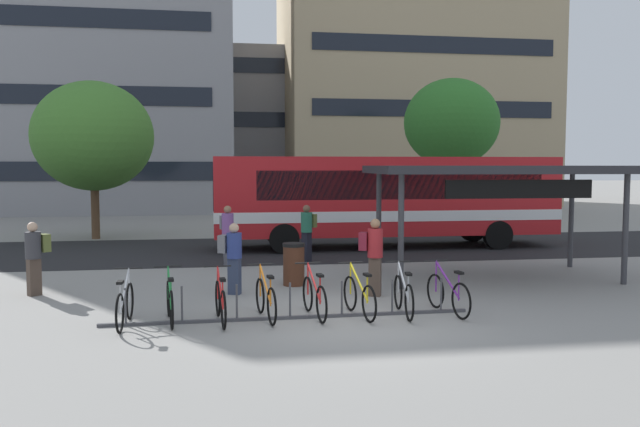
{
  "coord_description": "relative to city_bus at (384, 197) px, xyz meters",
  "views": [
    {
      "loc": [
        -2.36,
        -11.56,
        2.92
      ],
      "look_at": [
        0.18,
        4.71,
        1.66
      ],
      "focal_mm": 35.56,
      "sensor_mm": 36.0,
      "label": 1
    }
  ],
  "objects": [
    {
      "name": "bus_lane_asphalt",
      "position": [
        -3.34,
        -0.0,
        -1.77
      ],
      "size": [
        80.0,
        7.2,
        0.01
      ],
      "primitive_type": "cube",
      "color": "#232326",
      "rests_on": "ground"
    },
    {
      "name": "parked_bicycle_red_2",
      "position": [
        -5.74,
        -10.11,
        -1.39
      ],
      "size": [
        0.52,
        1.72,
        0.99
      ],
      "rotation": [
        0.0,
        0.0,
        1.67
      ],
      "color": "black",
      "rests_on": "ground"
    },
    {
      "name": "parked_bicycle_silver_0",
      "position": [
        -7.45,
        -10.1,
        -1.39
      ],
      "size": [
        0.52,
        1.72,
        0.99
      ],
      "rotation": [
        0.0,
        0.0,
        1.54
      ],
      "color": "black",
      "rests_on": "ground"
    },
    {
      "name": "street_tree_1",
      "position": [
        5.72,
        8.65,
        3.25
      ],
      "size": [
        4.73,
        4.73,
        7.23
      ],
      "color": "brown",
      "rests_on": "ground"
    },
    {
      "name": "parked_bicycle_red_4",
      "position": [
        -3.96,
        -9.95,
        -1.39
      ],
      "size": [
        0.52,
        1.72,
        0.99
      ],
      "rotation": [
        0.0,
        0.0,
        1.69
      ],
      "color": "black",
      "rests_on": "ground"
    },
    {
      "name": "building_left_wing",
      "position": [
        -15.11,
        20.93,
        8.93
      ],
      "size": [
        20.37,
        10.34,
        21.41
      ],
      "color": "gray",
      "rests_on": "ground"
    },
    {
      "name": "city_bus",
      "position": [
        0.0,
        0.0,
        0.0
      ],
      "size": [
        12.05,
        2.7,
        3.2
      ],
      "rotation": [
        0.0,
        0.0,
        3.13
      ],
      "color": "red",
      "rests_on": "ground"
    },
    {
      "name": "parked_bicycle_silver_6",
      "position": [
        -2.22,
        -10.05,
        -1.39
      ],
      "size": [
        0.52,
        1.72,
        0.99
      ],
      "rotation": [
        0.0,
        0.0,
        1.5
      ],
      "color": "black",
      "rests_on": "ground"
    },
    {
      "name": "commuter_olive_pack_1",
      "position": [
        -9.84,
        -6.96,
        -0.82
      ],
      "size": [
        0.6,
        0.57,
        1.65
      ],
      "rotation": [
        0.0,
        0.0,
        3.83
      ],
      "color": "#47382D",
      "rests_on": "ground"
    },
    {
      "name": "building_centre_block",
      "position": [
        -4.84,
        31.71,
        4.07
      ],
      "size": [
        15.93,
        13.84,
        11.68
      ],
      "color": "gray",
      "rests_on": "ground"
    },
    {
      "name": "commuter_olive_pack_2",
      "position": [
        -3.15,
        -3.03,
        -0.78
      ],
      "size": [
        0.59,
        0.59,
        1.73
      ],
      "rotation": [
        0.0,
        0.0,
        3.93
      ],
      "color": "black",
      "rests_on": "ground"
    },
    {
      "name": "commuter_maroon_pack_0",
      "position": [
        -2.37,
        -8.2,
        -0.77
      ],
      "size": [
        0.6,
        0.5,
        1.73
      ],
      "rotation": [
        0.0,
        0.0,
        5.86
      ],
      "color": "#47382D",
      "rests_on": "ground"
    },
    {
      "name": "trash_bin",
      "position": [
        -3.98,
        -6.66,
        -1.26
      ],
      "size": [
        0.55,
        0.55,
        1.03
      ],
      "color": "#4C2819",
      "rests_on": "ground"
    },
    {
      "name": "parked_bicycle_yellow_5",
      "position": [
        -3.09,
        -10.03,
        -1.39
      ],
      "size": [
        0.52,
        1.71,
        0.99
      ],
      "rotation": [
        0.0,
        0.0,
        1.72
      ],
      "color": "black",
      "rests_on": "ground"
    },
    {
      "name": "transit_shelter",
      "position": [
        1.32,
        -6.35,
        0.95
      ],
      "size": [
        6.56,
        3.79,
        2.9
      ],
      "rotation": [
        0.0,
        0.0,
        -0.05
      ],
      "color": "#38383D",
      "rests_on": "ground"
    },
    {
      "name": "commuter_grey_pack_3",
      "position": [
        -5.54,
        -3.38,
        -0.76
      ],
      "size": [
        0.45,
        0.59,
        1.75
      ],
      "rotation": [
        0.0,
        0.0,
        5.01
      ],
      "color": "#565660",
      "rests_on": "ground"
    },
    {
      "name": "commuter_grey_pack_4",
      "position": [
        -5.46,
        -7.51,
        -0.84
      ],
      "size": [
        0.6,
        0.49,
        1.62
      ],
      "rotation": [
        0.0,
        0.0,
        5.88
      ],
      "color": "#2D3851",
      "rests_on": "ground"
    },
    {
      "name": "building_right_wing",
      "position": [
        8.34,
        25.02,
        8.61
      ],
      "size": [
        18.7,
        12.72,
        20.77
      ],
      "color": "tan",
      "rests_on": "ground"
    },
    {
      "name": "street_tree_0",
      "position": [
        -10.63,
        4.23,
        2.27
      ],
      "size": [
        4.64,
        4.64,
        6.19
      ],
      "color": "brown",
      "rests_on": "ground"
    },
    {
      "name": "bike_rack",
      "position": [
        -4.44,
        -10.04,
        -1.68
      ],
      "size": [
        7.02,
        0.2,
        0.7
      ],
      "rotation": [
        0.0,
        0.0,
        0.02
      ],
      "color": "#47474C",
      "rests_on": "ground"
    },
    {
      "name": "parked_bicycle_orange_3",
      "position": [
        -4.89,
        -9.98,
        -1.39
      ],
      "size": [
        0.52,
        1.71,
        0.99
      ],
      "rotation": [
        0.0,
        0.0,
        1.72
      ],
      "color": "black",
      "rests_on": "ground"
    },
    {
      "name": "parked_bicycle_purple_7",
      "position": [
        -1.32,
        -10.06,
        -1.39
      ],
      "size": [
        0.52,
        1.71,
        0.99
      ],
      "rotation": [
        0.0,
        0.0,
        1.73
      ],
      "color": "black",
      "rests_on": "ground"
    },
    {
      "name": "parked_bicycle_green_1",
      "position": [
        -6.66,
        -9.97,
        -1.39
      ],
      "size": [
        0.52,
        1.72,
        0.99
      ],
      "rotation": [
        0.0,
        0.0,
        1.7
      ],
      "color": "black",
      "rests_on": "ground"
    },
    {
      "name": "ground",
      "position": [
        -3.34,
        -10.25,
        -1.78
      ],
      "size": [
        200.0,
        200.0,
        0.0
      ],
      "primitive_type": "plane",
      "color": "gray"
    }
  ]
}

